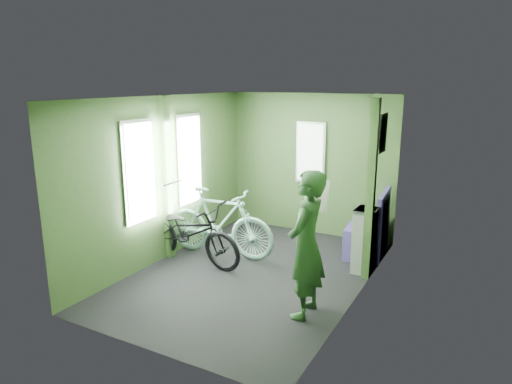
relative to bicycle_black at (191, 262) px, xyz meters
The scene contains 6 objects.
room 1.71m from the bicycle_black, ahead, with size 4.00×4.02×2.31m.
bicycle_black is the anchor object (origin of this frame).
bicycle_mint 0.47m from the bicycle_black, 62.35° to the left, with size 0.48×1.70×1.02m, color #8ECAB8.
passenger 2.21m from the bicycle_black, 16.76° to the right, with size 0.41×0.66×1.61m.
waste_box 2.42m from the bicycle_black, 21.22° to the left, with size 0.26×0.36×0.87m, color gray.
bench_seat 2.61m from the bicycle_black, 35.69° to the left, with size 0.58×0.95×0.97m.
Camera 1 is at (2.70, -4.91, 2.50)m, focal length 32.00 mm.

